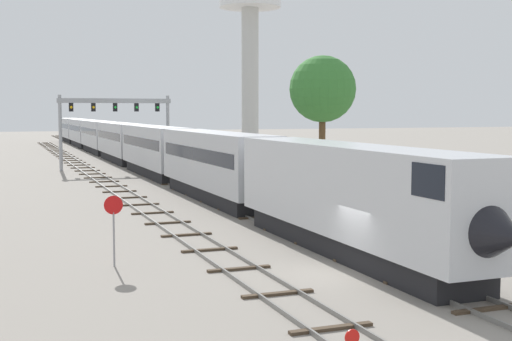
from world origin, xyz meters
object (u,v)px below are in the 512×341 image
(water_tower, at_px, (250,7))
(stop_sign, at_px, (114,220))
(trackside_tree_left, at_px, (323,90))
(passenger_train, at_px, (120,141))
(signal_gantry, at_px, (115,115))

(water_tower, bearing_deg, stop_sign, -114.21)
(stop_sign, relative_size, trackside_tree_left, 0.26)
(passenger_train, xyz_separation_m, signal_gantry, (-2.25, -10.75, 3.25))
(passenger_train, xyz_separation_m, water_tower, (22.39, 14.20, 19.36))
(signal_gantry, relative_size, water_tower, 0.43)
(water_tower, height_order, stop_sign, water_tower)
(signal_gantry, xyz_separation_m, water_tower, (24.64, 24.95, 16.12))
(passenger_train, distance_m, signal_gantry, 11.46)
(stop_sign, distance_m, trackside_tree_left, 33.13)
(passenger_train, xyz_separation_m, trackside_tree_left, (11.36, -33.28, 5.44))
(water_tower, xyz_separation_m, trackside_tree_left, (-11.02, -47.48, -13.92))
(stop_sign, bearing_deg, trackside_tree_left, 48.98)
(passenger_train, distance_m, trackside_tree_left, 35.59)
(passenger_train, xyz_separation_m, stop_sign, (-10.00, -57.84, -0.74))
(signal_gantry, bearing_deg, trackside_tree_left, -58.86)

